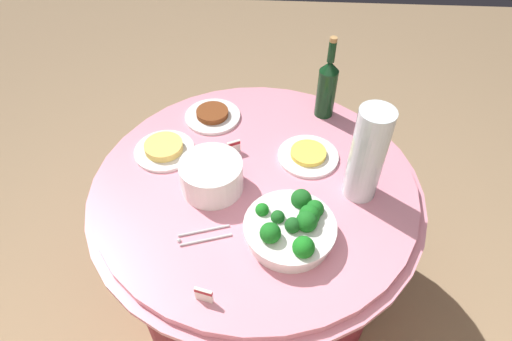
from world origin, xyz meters
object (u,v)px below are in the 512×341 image
Objects in this scene: plate_stack at (212,176)px; broccoli_bowl at (292,228)px; wine_bottle at (327,87)px; label_placard_front at (204,294)px; decorative_fruit_vase at (366,159)px; serving_tongs at (203,236)px; food_plate_noodles at (164,149)px; label_placard_mid at (234,147)px; food_plate_fried_egg at (308,155)px; food_plate_stir_fry at (213,115)px.

broccoli_bowl is at bearing 144.71° from plate_stack.
wine_bottle is 0.92m from label_placard_front.
plate_stack is at bearing 1.21° from decorative_fruit_vase.
label_placard_front is at bearing 99.83° from serving_tongs.
label_placard_mid is at bearing -177.44° from food_plate_noodles.
food_plate_fried_egg is at bearing 178.44° from label_placard_mid.
decorative_fruit_vase is 1.55× the size of food_plate_stir_fry.
plate_stack is at bearing 141.06° from food_plate_noodles.
wine_bottle reaches higher than food_plate_stir_fry.
broccoli_bowl is at bearing 119.47° from food_plate_stir_fry.
plate_stack is at bearing 97.46° from food_plate_stir_fry.
decorative_fruit_vase is at bearing -138.43° from broccoli_bowl.
food_plate_stir_fry is at bearing -82.54° from plate_stack.
decorative_fruit_vase is at bearing -156.53° from serving_tongs.
broccoli_bowl is at bearing 78.32° from wine_bottle.
plate_stack is at bearing -91.14° from serving_tongs.
label_placard_front is at bearing 66.65° from wine_bottle.
decorative_fruit_vase is at bearing 167.73° from food_plate_noodles.
food_plate_stir_fry is at bearing -84.13° from label_placard_front.
decorative_fruit_vase is at bearing 146.42° from food_plate_stir_fry.
serving_tongs is 3.01× the size of label_placard_front.
food_plate_noodles is (0.69, -0.15, -0.14)m from decorative_fruit_vase.
food_plate_stir_fry is at bearing -33.58° from decorative_fruit_vase.
plate_stack is 0.21m from serving_tongs.
broccoli_bowl is at bearing 143.11° from food_plate_noodles.
broccoli_bowl reaches higher than label_placard_front.
food_plate_stir_fry is at bearing -60.53° from broccoli_bowl.
broccoli_bowl is at bearing -136.17° from label_placard_front.
label_placard_mid is (-0.06, -0.17, -0.02)m from plate_stack.
broccoli_bowl is 1.27× the size of food_plate_stir_fry.
serving_tongs is at bearing 57.63° from wine_bottle.
wine_bottle is at bearing -132.99° from plate_stack.
label_placard_front is (0.36, 0.84, -0.10)m from wine_bottle.
food_plate_noodles is at bearing 0.44° from food_plate_fried_egg.
wine_bottle is at bearing -156.18° from food_plate_noodles.
plate_stack is 0.42m from label_placard_front.
food_plate_noodles is 4.00× the size of label_placard_front.
food_plate_noodles is 0.26m from food_plate_stir_fry.
plate_stack is at bearing 47.01° from wine_bottle.
wine_bottle is at bearing -104.60° from food_plate_fried_egg.
wine_bottle is 0.43m from label_placard_mid.
food_plate_fried_egg is at bearing -153.23° from plate_stack.
wine_bottle is (-0.13, -0.61, 0.08)m from broccoli_bowl.
food_plate_fried_egg is (0.17, -0.15, -0.14)m from decorative_fruit_vase.
wine_bottle reaches higher than label_placard_front.
label_placard_front is (0.46, 0.42, -0.12)m from decorative_fruit_vase.
food_plate_stir_fry is 4.00× the size of label_placard_front.
plate_stack is 0.95× the size of food_plate_noodles.
broccoli_bowl is 0.64m from food_plate_stir_fry.
plate_stack is 1.27× the size of serving_tongs.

